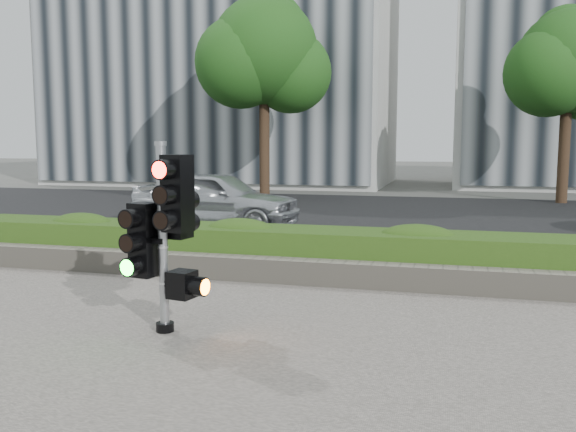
# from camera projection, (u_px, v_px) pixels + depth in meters

# --- Properties ---
(ground) EXTENTS (120.00, 120.00, 0.00)m
(ground) POSITION_uv_depth(u_px,v_px,m) (266.00, 324.00, 6.77)
(ground) COLOR #51514C
(ground) RESTS_ON ground
(sidewalk) EXTENTS (16.00, 11.00, 0.03)m
(sidewalk) POSITION_uv_depth(u_px,v_px,m) (164.00, 421.00, 4.37)
(sidewalk) COLOR #9E9389
(sidewalk) RESTS_ON ground
(road) EXTENTS (60.00, 13.00, 0.02)m
(road) POSITION_uv_depth(u_px,v_px,m) (375.00, 217.00, 16.36)
(road) COLOR black
(road) RESTS_ON ground
(curb) EXTENTS (60.00, 0.25, 0.12)m
(curb) POSITION_uv_depth(u_px,v_px,m) (324.00, 264.00, 9.79)
(curb) COLOR gray
(curb) RESTS_ON ground
(stone_wall) EXTENTS (12.00, 0.32, 0.34)m
(stone_wall) POSITION_uv_depth(u_px,v_px,m) (306.00, 272.00, 8.57)
(stone_wall) COLOR gray
(stone_wall) RESTS_ON sidewalk
(hedge) EXTENTS (12.00, 1.00, 0.68)m
(hedge) POSITION_uv_depth(u_px,v_px,m) (316.00, 252.00, 9.17)
(hedge) COLOR #578A2A
(hedge) RESTS_ON sidewalk
(building_left) EXTENTS (16.00, 9.00, 15.00)m
(building_left) POSITION_uv_depth(u_px,v_px,m) (228.00, 31.00, 30.24)
(building_left) COLOR #B7B7B2
(building_left) RESTS_ON ground
(tree_left) EXTENTS (4.61, 4.03, 7.34)m
(tree_left) POSITION_uv_depth(u_px,v_px,m) (264.00, 55.00, 21.29)
(tree_left) COLOR black
(tree_left) RESTS_ON ground
(tree_right) EXTENTS (4.10, 3.58, 6.53)m
(tree_right) POSITION_uv_depth(u_px,v_px,m) (568.00, 66.00, 19.74)
(tree_right) COLOR black
(tree_right) RESTS_ON ground
(traffic_signal) EXTENTS (0.72, 0.57, 1.99)m
(traffic_signal) POSITION_uv_depth(u_px,v_px,m) (166.00, 228.00, 6.30)
(traffic_signal) COLOR black
(traffic_signal) RESTS_ON sidewalk
(car_silver) EXTENTS (4.04, 1.79, 1.35)m
(car_silver) POSITION_uv_depth(u_px,v_px,m) (216.00, 199.00, 14.30)
(car_silver) COLOR silver
(car_silver) RESTS_ON road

